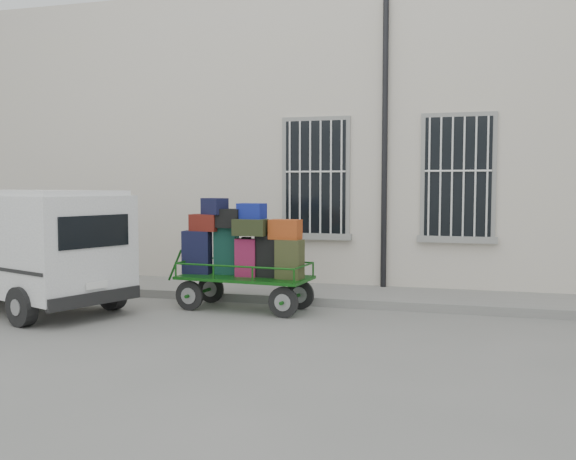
# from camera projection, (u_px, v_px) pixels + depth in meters

# --- Properties ---
(ground) EXTENTS (80.00, 80.00, 0.00)m
(ground) POSITION_uv_depth(u_px,v_px,m) (296.00, 323.00, 9.77)
(ground) COLOR slate
(ground) RESTS_ON ground
(building) EXTENTS (24.00, 5.15, 6.00)m
(building) POSITION_uv_depth(u_px,v_px,m) (358.00, 146.00, 14.84)
(building) COLOR beige
(building) RESTS_ON ground
(sidewalk) EXTENTS (24.00, 1.70, 0.15)m
(sidewalk) POSITION_uv_depth(u_px,v_px,m) (327.00, 294.00, 11.88)
(sidewalk) COLOR slate
(sidewalk) RESTS_ON ground
(luggage_cart) EXTENTS (2.62, 1.19, 1.88)m
(luggage_cart) POSITION_uv_depth(u_px,v_px,m) (243.00, 253.00, 10.75)
(luggage_cart) COLOR black
(luggage_cart) RESTS_ON ground
(van) EXTENTS (4.30, 2.98, 2.01)m
(van) POSITION_uv_depth(u_px,v_px,m) (23.00, 241.00, 10.85)
(van) COLOR silver
(van) RESTS_ON ground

